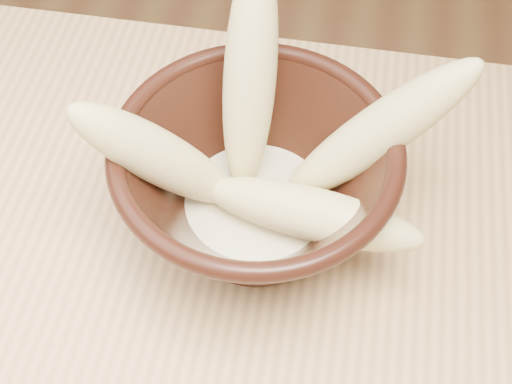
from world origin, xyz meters
TOP-DOWN VIEW (x-y plane):
  - bowl at (0.05, 0.15)m, footprint 0.22×0.22m
  - milk_puddle at (0.05, 0.15)m, footprint 0.13×0.13m
  - banana_upright at (0.04, 0.21)m, footprint 0.04×0.13m
  - banana_left at (-0.02, 0.14)m, footprint 0.15×0.08m
  - banana_right at (0.14, 0.19)m, footprint 0.17×0.09m
  - banana_across at (0.10, 0.13)m, footprint 0.18×0.07m

SIDE VIEW (x-z plane):
  - milk_puddle at x=0.05m, z-range 0.78..0.80m
  - bowl at x=0.05m, z-range 0.76..0.88m
  - banana_across at x=0.10m, z-range 0.80..0.85m
  - banana_left at x=-0.02m, z-range 0.78..0.93m
  - banana_right at x=0.14m, z-range 0.78..0.94m
  - banana_upright at x=0.04m, z-range 0.79..0.98m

